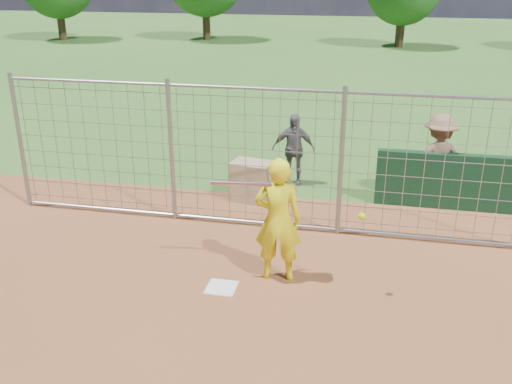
% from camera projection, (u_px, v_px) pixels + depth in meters
% --- Properties ---
extents(ground, '(100.00, 100.00, 0.00)m').
position_uv_depth(ground, '(225.00, 281.00, 8.50)').
color(ground, '#2D591E').
rests_on(ground, ground).
extents(home_plate, '(0.43, 0.43, 0.02)m').
position_uv_depth(home_plate, '(222.00, 288.00, 8.31)').
color(home_plate, silver).
rests_on(home_plate, ground).
extents(dugout_wall, '(2.60, 0.20, 1.10)m').
position_uv_depth(dugout_wall, '(445.00, 181.00, 10.90)').
color(dugout_wall, '#11381E').
rests_on(dugout_wall, ground).
extents(batter, '(0.74, 0.52, 1.90)m').
position_uv_depth(batter, '(278.00, 220.00, 8.26)').
color(batter, yellow).
rests_on(batter, ground).
extents(bystander_b, '(0.94, 0.49, 1.54)m').
position_uv_depth(bystander_b, '(293.00, 149.00, 12.08)').
color(bystander_b, '#505155').
rests_on(bystander_b, ground).
extents(bystander_c, '(1.27, 0.88, 1.80)m').
position_uv_depth(bystander_c, '(438.00, 160.00, 11.01)').
color(bystander_c, brown).
rests_on(bystander_c, ground).
extents(equipment_bin, '(0.88, 0.68, 0.80)m').
position_uv_depth(equipment_bin, '(252.00, 181.00, 11.32)').
color(equipment_bin, tan).
rests_on(equipment_bin, ground).
extents(equipment_in_play, '(2.19, 0.25, 0.38)m').
position_uv_depth(equipment_in_play, '(269.00, 191.00, 7.93)').
color(equipment_in_play, silver).
rests_on(equipment_in_play, ground).
extents(backstop_fence, '(9.08, 0.08, 2.60)m').
position_uv_depth(backstop_fence, '(254.00, 160.00, 9.85)').
color(backstop_fence, gray).
rests_on(backstop_fence, ground).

